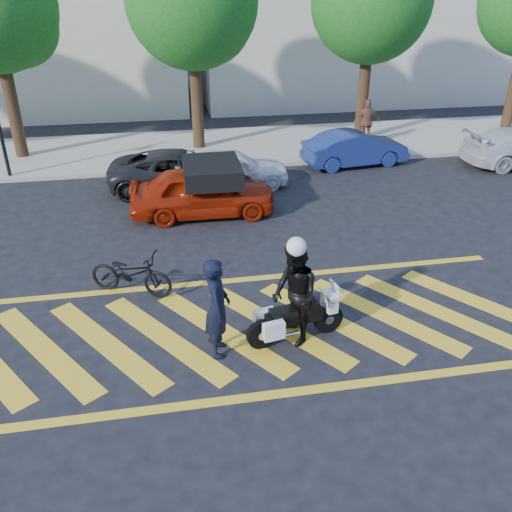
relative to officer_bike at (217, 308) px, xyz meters
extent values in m
plane|color=black|center=(0.74, 0.59, -0.96)|extent=(90.00, 90.00, 0.00)
cube|color=#9E998E|center=(0.74, 12.59, -0.89)|extent=(60.00, 5.00, 0.15)
cube|color=gold|center=(-3.16, 0.59, -0.96)|extent=(2.43, 3.21, 0.01)
cube|color=gold|center=(-2.06, 0.59, -0.96)|extent=(2.43, 3.21, 0.01)
cube|color=gold|center=(-0.96, 0.59, -0.96)|extent=(2.43, 3.21, 0.01)
cube|color=gold|center=(0.14, 0.59, -0.96)|extent=(2.43, 3.21, 0.01)
cube|color=gold|center=(1.24, 0.59, -0.96)|extent=(2.43, 3.21, 0.01)
cube|color=gold|center=(2.34, 0.59, -0.96)|extent=(2.43, 3.21, 0.01)
cube|color=gold|center=(3.44, 0.59, -0.96)|extent=(2.43, 3.21, 0.01)
cube|color=gold|center=(4.54, 0.59, -0.96)|extent=(2.43, 3.21, 0.01)
cube|color=gold|center=(5.64, 0.59, -0.96)|extent=(2.43, 3.21, 0.01)
cube|color=gold|center=(0.74, -1.31, -0.96)|extent=(12.00, 0.20, 0.01)
cube|color=gold|center=(0.74, 2.49, -0.96)|extent=(12.00, 0.20, 0.01)
cylinder|color=black|center=(-5.76, 12.59, 1.04)|extent=(0.44, 0.44, 4.00)
sphere|color=#1A5416|center=(-5.16, 12.89, 3.56)|extent=(2.73, 2.73, 2.73)
cylinder|color=black|center=(0.74, 12.59, 1.04)|extent=(0.44, 0.44, 4.00)
sphere|color=#1A5416|center=(0.74, 12.59, 4.30)|extent=(4.60, 4.60, 4.60)
sphere|color=#1A5416|center=(1.34, 12.89, 3.61)|extent=(2.99, 2.99, 2.99)
cylinder|color=black|center=(7.24, 12.59, 1.04)|extent=(0.44, 0.44, 4.00)
sphere|color=#1A5416|center=(7.24, 12.59, 4.25)|extent=(4.40, 4.40, 4.40)
sphere|color=#1A5416|center=(7.84, 12.89, 3.59)|extent=(2.86, 2.86, 2.86)
cylinder|color=black|center=(-5.76, 10.39, 0.64)|extent=(0.12, 0.12, 3.20)
imported|color=black|center=(0.00, 0.00, 0.00)|extent=(0.54, 0.75, 1.92)
imported|color=black|center=(-1.59, 2.36, -0.47)|extent=(1.96, 1.38, 0.98)
cylinder|color=black|center=(0.80, -0.02, -0.67)|extent=(0.60, 0.23, 0.58)
cylinder|color=silver|center=(0.80, -0.02, -0.67)|extent=(0.20, 0.17, 0.18)
cylinder|color=black|center=(2.15, 0.25, -0.67)|extent=(0.60, 0.23, 0.58)
cylinder|color=silver|center=(2.15, 0.25, -0.67)|extent=(0.20, 0.17, 0.18)
cube|color=black|center=(1.43, 0.11, -0.45)|extent=(1.13, 0.44, 0.26)
cube|color=black|center=(1.69, 0.16, -0.27)|extent=(0.44, 0.34, 0.19)
cube|color=black|center=(1.21, 0.07, -0.29)|extent=(0.53, 0.39, 0.11)
cube|color=silver|center=(2.15, 0.25, -0.27)|extent=(0.26, 0.40, 0.35)
cube|color=silver|center=(0.89, 0.24, -0.47)|extent=(0.42, 0.23, 0.34)
cube|color=silver|center=(0.98, -0.21, -0.47)|extent=(0.42, 0.23, 0.34)
imported|color=black|center=(1.43, 0.12, 0.03)|extent=(0.92, 1.09, 1.98)
imported|color=#961B06|center=(0.32, 6.35, -0.27)|extent=(4.08, 1.69, 1.38)
imported|color=black|center=(-0.16, 8.42, -0.34)|extent=(4.67, 2.54, 1.24)
imported|color=white|center=(1.42, 8.39, -0.34)|extent=(3.69, 1.58, 1.24)
imported|color=navy|center=(6.04, 9.79, -0.35)|extent=(3.84, 1.74, 1.22)
imported|color=brown|center=(7.18, 11.76, 0.05)|extent=(1.06, 0.57, 1.72)
camera|label=1|loc=(-0.76, -7.98, 5.27)|focal=38.00mm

